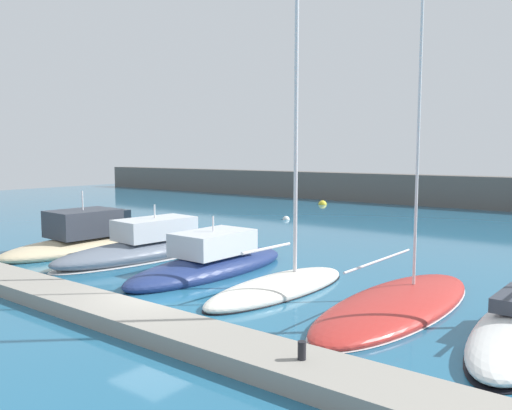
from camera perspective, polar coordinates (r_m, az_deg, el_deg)
name	(u,v)px	position (r m, az deg, el deg)	size (l,w,h in m)	color
ground_plane	(157,308)	(18.40, -10.95, -11.19)	(120.00, 120.00, 0.00)	#236084
dock_pier	(116,313)	(17.31, -15.23, -11.52)	(29.49, 1.90, 0.50)	gray
breakwater_seawall	(476,192)	(53.67, 23.21, 1.30)	(108.00, 2.28, 3.10)	#5B5651
motorboat_sand_nearest	(90,240)	(29.89, -17.95, -3.70)	(3.95, 10.32, 3.69)	beige
motorboat_slate_second	(149,246)	(27.01, -11.79, -4.50)	(3.95, 10.59, 2.92)	slate
motorboat_navy_third	(212,262)	(23.28, -4.95, -6.36)	(3.11, 9.48, 2.95)	navy
sailboat_ivory_fourth	(279,285)	(20.13, 2.61, -8.87)	(2.88, 7.94, 14.95)	silver
sailboat_red_fifth	(398,303)	(18.72, 15.41, -10.44)	(3.57, 10.36, 20.43)	#B72D28
mooring_buoy_white	(286,220)	(41.31, 3.35, -1.63)	(0.58, 0.58, 0.58)	white
mooring_buoy_yellow	(323,204)	(53.67, 7.38, 0.06)	(0.86, 0.86, 0.86)	yellow
dock_bollard	(302,350)	(12.60, 5.10, -15.75)	(0.20, 0.20, 0.44)	black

